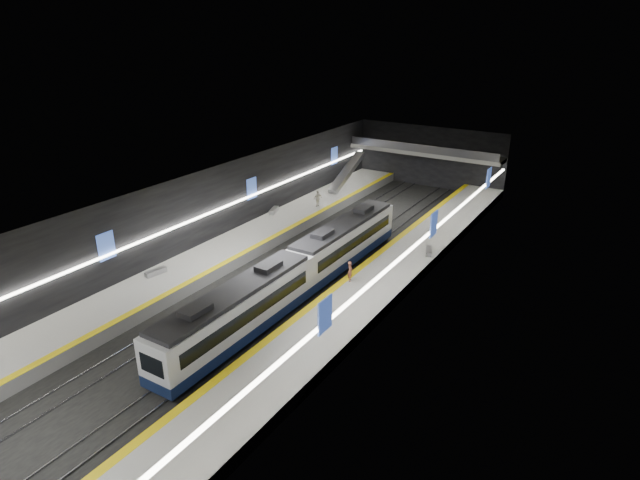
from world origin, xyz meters
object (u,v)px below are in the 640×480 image
Objects in this scene: escalator at (347,172)px; passenger_left_a at (318,199)px; bench_right_far at (429,251)px; passenger_right_a at (350,271)px; bench_left_far at (274,210)px; bench_left_near at (156,272)px; train at (298,271)px.

passenger_left_a is (1.07, -8.61, -0.94)m from escalator.
bench_right_far is (16.66, -14.51, -1.67)m from escalator.
escalator is 26.67m from passenger_right_a.
escalator is 4.09× the size of bench_left_far.
bench_left_near is 0.95× the size of bench_left_far.
escalator is at bearing 5.14° from passenger_right_a.
train reaches higher than passenger_left_a.
escalator is at bearing 119.24° from bench_right_far.
bench_left_far reaches higher than bench_left_near.
bench_left_near is 24.04m from bench_right_far.
bench_left_far is (-0.88, 17.78, 0.01)m from bench_left_near.
passenger_left_a reaches higher than bench_right_far.
passenger_left_a is at bearing 117.26° from train.
passenger_left_a is at bearing -82.95° from escalator.
passenger_right_a is at bearing 41.12° from train.
escalator is 4.27× the size of bench_right_far.
bench_left_near is 16.22m from passenger_right_a.
escalator is 4.18× the size of passenger_left_a.
escalator is 13.16m from bench_left_far.
bench_left_far is at bearing 155.37° from bench_right_far.
bench_left_far is 18.35m from passenger_right_a.
bench_right_far is (18.66, -1.60, -0.01)m from bench_left_far.
bench_right_far is 0.98× the size of passenger_left_a.
escalator is 4.29× the size of bench_left_near.
bench_left_far is at bearing 102.36° from bench_left_near.
bench_right_far is at bearing -24.17° from bench_left_far.
train is 19.51m from passenger_left_a.
train is 17.64× the size of passenger_right_a.
bench_left_near is at bearing 93.16° from passenger_right_a.
bench_left_near is 1.00× the size of bench_right_far.
escalator is at bearing 111.08° from train.
bench_left_far reaches higher than bench_right_far.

